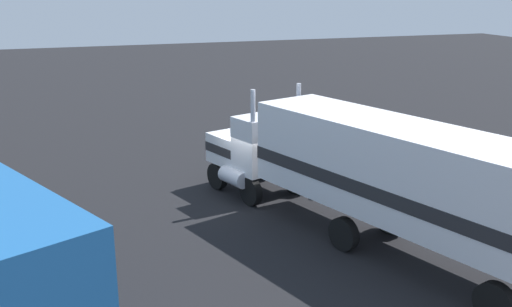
% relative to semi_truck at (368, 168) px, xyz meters
% --- Properties ---
extents(ground_plane, '(120.00, 120.00, 0.00)m').
position_rel_semi_truck_xyz_m(ground_plane, '(4.98, 2.29, -2.52)').
color(ground_plane, black).
extents(lane_stripe_near, '(4.20, 1.63, 0.01)m').
position_rel_semi_truck_xyz_m(lane_stripe_near, '(4.01, -1.21, -2.52)').
color(lane_stripe_near, silver).
rests_on(lane_stripe_near, ground_plane).
extents(lane_stripe_mid, '(4.19, 1.65, 0.01)m').
position_rel_semi_truck_xyz_m(lane_stripe_mid, '(2.98, -3.54, -2.52)').
color(lane_stripe_mid, silver).
rests_on(lane_stripe_mid, ground_plane).
extents(semi_truck, '(14.21, 6.88, 4.50)m').
position_rel_semi_truck_xyz_m(semi_truck, '(0.00, 0.00, 0.00)').
color(semi_truck, white).
rests_on(semi_truck, ground_plane).
extents(person_bystander, '(0.34, 0.47, 1.63)m').
position_rel_semi_truck_xyz_m(person_bystander, '(4.21, -0.98, -1.63)').
color(person_bystander, black).
rests_on(person_bystander, ground_plane).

